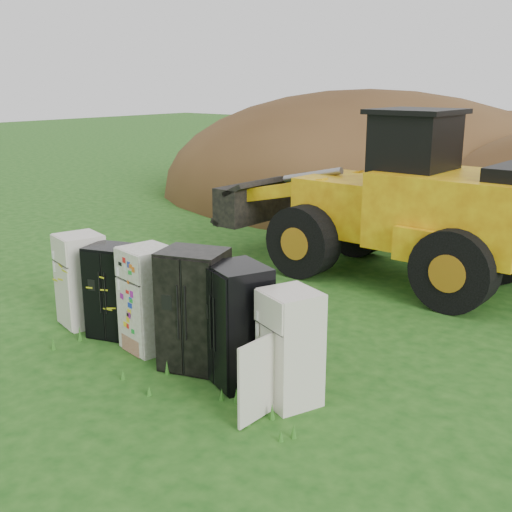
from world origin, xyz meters
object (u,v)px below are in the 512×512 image
at_px(fridge_black_right, 238,324).
at_px(fridge_open_door, 290,348).
at_px(fridge_sticker, 149,299).
at_px(fridge_leftmost, 82,280).
at_px(fridge_black_side, 115,291).
at_px(fridge_dark_mid, 194,310).
at_px(wheel_loader, 373,193).

relative_size(fridge_black_right, fridge_open_door, 1.11).
bearing_deg(fridge_sticker, fridge_open_door, 9.08).
bearing_deg(fridge_sticker, fridge_leftmost, -169.87).
bearing_deg(fridge_open_door, fridge_black_right, -161.15).
height_order(fridge_sticker, fridge_open_door, fridge_sticker).
height_order(fridge_black_side, fridge_dark_mid, fridge_dark_mid).
distance_m(fridge_leftmost, fridge_open_door, 4.86).
bearing_deg(wheel_loader, fridge_sticker, -95.45).
xyz_separation_m(fridge_leftmost, fridge_sticker, (1.86, 0.01, 0.03)).
height_order(fridge_black_side, wheel_loader, wheel_loader).
bearing_deg(fridge_black_right, fridge_sticker, -158.00).
height_order(fridge_dark_mid, fridge_open_door, fridge_dark_mid).
distance_m(fridge_black_side, wheel_loader, 6.69).
relative_size(fridge_black_side, fridge_sticker, 0.93).
relative_size(fridge_open_door, wheel_loader, 0.21).
distance_m(fridge_black_right, wheel_loader, 6.62).
bearing_deg(wheel_loader, fridge_open_door, -69.54).
distance_m(fridge_sticker, wheel_loader, 6.53).
distance_m(fridge_leftmost, fridge_black_side, 0.92).
bearing_deg(fridge_black_right, fridge_dark_mid, -156.00).
relative_size(fridge_leftmost, fridge_open_door, 1.04).
distance_m(fridge_leftmost, fridge_dark_mid, 2.97).
xyz_separation_m(fridge_sticker, fridge_open_door, (3.00, -0.04, -0.06)).
height_order(fridge_leftmost, wheel_loader, wheel_loader).
relative_size(fridge_leftmost, wheel_loader, 0.22).
xyz_separation_m(fridge_black_side, wheel_loader, (1.64, 6.39, 1.11)).
relative_size(fridge_leftmost, fridge_sticker, 0.97).
bearing_deg(wheel_loader, fridge_black_side, -103.63).
bearing_deg(fridge_open_door, fridge_leftmost, -159.47).
bearing_deg(fridge_black_side, fridge_leftmost, 163.34).
bearing_deg(fridge_sticker, fridge_dark_mid, 8.12).
bearing_deg(fridge_sticker, fridge_black_right, 9.73).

